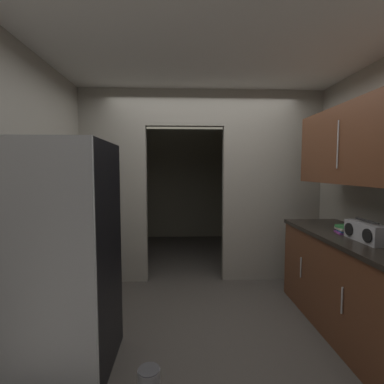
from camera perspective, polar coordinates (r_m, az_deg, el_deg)
ground at (r=2.96m, az=4.32°, el=-26.80°), size 20.00×20.00×0.00m
kitchen_overhead_slab at (r=3.13m, az=3.67°, el=25.06°), size 3.67×6.69×0.06m
kitchen_partition at (r=3.88m, az=3.32°, el=2.29°), size 3.27×0.12×2.61m
adjoining_room_shell at (r=5.67m, az=0.63°, el=2.13°), size 3.27×2.64×2.61m
refrigerator at (r=2.39m, az=-24.85°, el=-12.10°), size 0.72×0.80×1.75m
lower_cabinet_run at (r=3.18m, az=29.52°, el=-15.82°), size 0.65×1.75×0.93m
upper_cabinet_counterside at (r=3.00m, az=30.49°, el=8.31°), size 0.36×1.58×0.73m
boombox at (r=2.84m, az=31.80°, el=-6.93°), size 0.15×0.41×0.19m
book_stack at (r=3.09m, az=28.41°, el=-6.68°), size 0.14×0.17×0.08m
paint_can at (r=2.32m, az=-8.71°, el=-33.90°), size 0.15×0.15×0.19m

